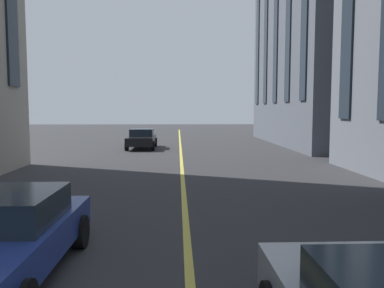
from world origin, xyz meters
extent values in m
cube|color=#D8C64C|center=(20.00, 0.00, 0.00)|extent=(80.00, 0.16, 0.01)
cube|color=black|center=(33.90, 2.71, 0.59)|extent=(4.40, 1.80, 0.55)
cube|color=#19232D|center=(34.12, 2.71, 1.12)|extent=(1.85, 1.58, 0.50)
cylinder|color=black|center=(32.45, 1.84, 0.32)|extent=(0.64, 0.22, 0.64)
cylinder|color=black|center=(32.45, 3.57, 0.32)|extent=(0.64, 0.22, 0.64)
cylinder|color=black|center=(35.35, 1.84, 0.32)|extent=(0.64, 0.22, 0.64)
cylinder|color=black|center=(35.35, 3.57, 0.32)|extent=(0.64, 0.22, 0.64)
cube|color=navy|center=(12.63, 2.96, 0.59)|extent=(4.40, 1.80, 0.55)
cube|color=#19232D|center=(12.85, 2.96, 1.12)|extent=(1.85, 1.58, 0.50)
cylinder|color=black|center=(14.08, 2.10, 0.32)|extent=(0.64, 0.22, 0.64)
cube|color=#19232D|center=(40.76, -7.45, 12.12)|extent=(1.10, 0.10, 17.72)
cube|color=#19232D|center=(44.23, -7.45, 12.12)|extent=(1.10, 0.10, 17.72)
camera|label=1|loc=(6.53, 0.18, 2.70)|focal=36.64mm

